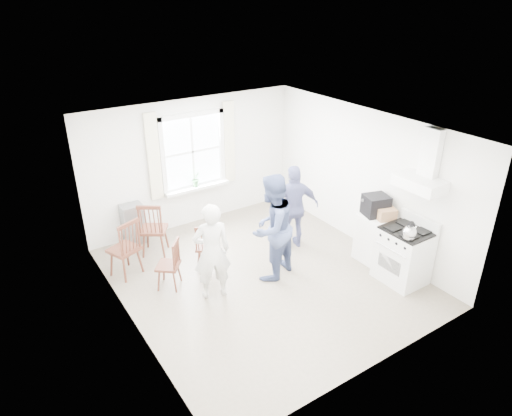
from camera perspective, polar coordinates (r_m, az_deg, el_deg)
The scene contains 17 objects.
room_shell at distance 7.26m, azimuth 0.82°, elevation -0.05°, with size 4.62×5.12×2.64m.
window_assembly at distance 9.17m, azimuth -7.84°, elevation 6.44°, with size 1.88×0.24×1.70m.
range_hood at distance 7.49m, azimuth 20.18°, elevation 4.14°, with size 0.45×0.76×0.94m.
shelf_unit at distance 9.02m, azimuth -15.09°, elevation -1.95°, with size 0.40×0.30×0.80m, color slate.
gas_stove at distance 7.97m, azimuth 17.94°, elevation -5.57°, with size 0.68×0.76×1.12m.
kettle at distance 7.45m, azimuth 18.63°, elevation -2.95°, with size 0.22×0.22×0.31m.
low_cabinet at distance 8.41m, azimuth 14.60°, elevation -3.64°, with size 0.50×0.55×0.90m, color white.
stereo_stack at distance 8.14m, azimuth 14.75°, elevation 0.33°, with size 0.49×0.46×0.36m.
cardboard_box at distance 8.06m, azimuth 15.97°, elevation -0.75°, with size 0.31×0.22×0.20m, color #A0744D.
windsor_chair_a at distance 7.88m, azimuth -15.78°, elevation -4.22°, with size 0.58×0.58×1.06m.
windsor_chair_b at distance 7.88m, azimuth -6.29°, elevation -4.30°, with size 0.50×0.50×0.87m.
windsor_chair_c at distance 7.51m, azimuth -10.33°, elevation -6.27°, with size 0.51×0.51×0.87m.
person_left at distance 7.07m, azimuth -5.55°, elevation -5.45°, with size 0.59×0.59×1.62m, color silver.
person_mid at distance 7.48m, azimuth 1.93°, elevation -2.48°, with size 0.90×0.90×1.84m, color #43517E.
person_right at distance 8.45m, azimuth 4.77°, elevation 0.08°, with size 0.95×0.95×1.62m, color navy.
potted_plant at distance 9.25m, azimuth -7.50°, elevation 3.62°, with size 0.17×0.17×0.32m, color #327236.
windsor_chair_d at distance 8.37m, azimuth -12.93°, elevation -2.01°, with size 0.62×0.61×1.07m.
Camera 1 is at (-3.68, -5.40, 4.46)m, focal length 32.00 mm.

